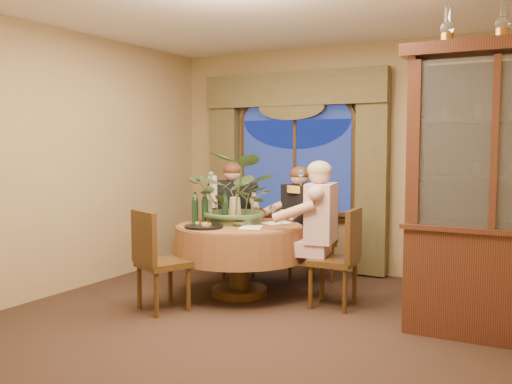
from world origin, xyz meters
The scene contains 32 objects.
floor centered at (0.00, 0.00, 0.00)m, with size 5.00×5.00×0.00m, color black.
wall_back centered at (0.00, 2.50, 1.40)m, with size 4.50×4.50×0.00m, color #967F56.
window centered at (-0.60, 2.43, 1.30)m, with size 1.62×0.10×1.32m, color navy, non-canonical shape.
arched_transom centered at (-0.60, 2.43, 2.08)m, with size 1.60×0.06×0.44m, color navy, non-canonical shape.
drapery_left centered at (-1.63, 2.38, 1.18)m, with size 0.38×0.14×2.32m, color #494325.
drapery_right centered at (0.43, 2.38, 1.18)m, with size 0.38×0.14×2.32m, color #494325.
swag_valance centered at (-0.60, 2.35, 2.28)m, with size 2.45×0.16×0.42m, color #494325, non-canonical shape.
dining_table centered at (-0.52, 0.87, 0.38)m, with size 1.41×1.41×0.75m, color maroon.
china_cabinet centered at (1.97, 0.72, 1.20)m, with size 1.48×0.58×2.40m, color #361910.
oil_lamp_left centered at (1.55, 0.72, 2.57)m, with size 0.11×0.11×0.34m, color #A5722D, non-canonical shape.
oil_lamp_center centered at (1.97, 0.72, 2.57)m, with size 0.11×0.11×0.34m, color #A5722D, non-canonical shape.
chair_right centered at (0.50, 0.93, 0.48)m, with size 0.42×0.42×0.96m, color black.
chair_back_right centered at (-0.08, 1.75, 0.48)m, with size 0.42×0.42×0.96m, color black.
chair_back centered at (-1.00, 1.65, 0.48)m, with size 0.42×0.42×0.96m, color black.
chair_front_left centered at (-0.88, 0.04, 0.48)m, with size 0.42×0.42×0.96m, color black.
person_pink centered at (0.33, 1.03, 0.71)m, with size 0.51×0.47×1.43m, color #CCA4A8, non-canonical shape.
person_back centered at (-1.04, 1.61, 0.69)m, with size 0.49×0.45×1.38m, color black, non-canonical shape.
person_scarf centered at (-0.20, 1.72, 0.67)m, with size 0.48×0.44×1.34m, color black, non-canonical shape.
stoneware_vase centered at (-0.63, 0.97, 0.89)m, with size 0.15×0.15×0.27m, color tan, non-canonical shape.
centerpiece_plant centered at (-0.61, 1.01, 1.38)m, with size 1.00×1.11×0.86m, color #3F5A34.
olive_bowl centered at (-0.49, 0.79, 0.77)m, with size 0.15×0.15×0.05m, color #4E532D.
cheese_platter centered at (-0.72, 0.50, 0.76)m, with size 0.39×0.39×0.02m, color black.
wine_bottle_0 centered at (-0.65, 0.80, 0.92)m, with size 0.07×0.07×0.33m, color black.
wine_bottle_1 centered at (-0.91, 0.81, 0.92)m, with size 0.07×0.07×0.33m, color black.
wine_bottle_2 centered at (-0.84, 1.10, 0.92)m, with size 0.07×0.07×0.33m, color black.
wine_bottle_3 centered at (-1.02, 0.78, 0.92)m, with size 0.07×0.07×0.33m, color black.
wine_bottle_4 centered at (-0.96, 0.96, 0.92)m, with size 0.07×0.07×0.33m, color tan.
tasting_paper_0 centered at (-0.31, 0.73, 0.75)m, with size 0.21×0.30×0.00m, color white.
tasting_paper_1 centered at (-0.23, 1.15, 0.75)m, with size 0.21×0.30×0.00m, color white.
wine_glass_person_pink centered at (-0.07, 0.95, 0.84)m, with size 0.07×0.07×0.18m, color silver, non-canonical shape.
wine_glass_person_back centered at (-0.79, 1.25, 0.84)m, with size 0.07×0.07×0.18m, color silver, non-canonical shape.
wine_glass_person_scarf centered at (-0.36, 1.31, 0.84)m, with size 0.07×0.07×0.18m, color silver, non-canonical shape.
Camera 1 is at (2.46, -4.23, 1.58)m, focal length 40.00 mm.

